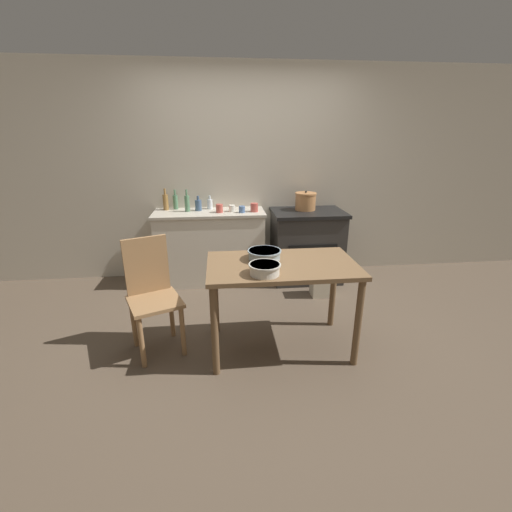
{
  "coord_description": "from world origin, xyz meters",
  "views": [
    {
      "loc": [
        -0.35,
        -2.74,
        1.77
      ],
      "look_at": [
        0.0,
        0.55,
        0.58
      ],
      "focal_mm": 24.0,
      "sensor_mm": 36.0,
      "label": 1
    }
  ],
  "objects": [
    {
      "name": "bottle_left",
      "position": [
        -0.74,
        1.34,
        0.99
      ],
      "size": [
        0.06,
        0.06,
        0.26
      ],
      "color": "#517F5B",
      "rests_on": "counter_cabinet"
    },
    {
      "name": "work_table",
      "position": [
        0.13,
        -0.21,
        0.67
      ],
      "size": [
        1.2,
        0.71,
        0.78
      ],
      "color": "brown",
      "rests_on": "ground_plane"
    },
    {
      "name": "bottle_center",
      "position": [
        -0.89,
        1.49,
        0.98
      ],
      "size": [
        0.06,
        0.06,
        0.24
      ],
      "color": "#517F5B",
      "rests_on": "counter_cabinet"
    },
    {
      "name": "bottle_mid_left",
      "position": [
        -0.47,
        1.46,
        0.95
      ],
      "size": [
        0.07,
        0.07,
        0.16
      ],
      "color": "silver",
      "rests_on": "counter_cabinet"
    },
    {
      "name": "cup_center_right",
      "position": [
        -0.1,
        1.21,
        0.92
      ],
      "size": [
        0.07,
        0.07,
        0.08
      ],
      "primitive_type": "cylinder",
      "color": "#4C6B99",
      "rests_on": "counter_cabinet"
    },
    {
      "name": "stock_pot",
      "position": [
        0.69,
        1.31,
        0.98
      ],
      "size": [
        0.26,
        0.26,
        0.23
      ],
      "color": "#B77A47",
      "rests_on": "stove"
    },
    {
      "name": "mixing_bowl_small",
      "position": [
        -0.04,
        -0.42,
        0.83
      ],
      "size": [
        0.24,
        0.24,
        0.08
      ],
      "color": "silver",
      "rests_on": "work_table"
    },
    {
      "name": "bottle_far_left",
      "position": [
        -0.61,
        1.37,
        0.95
      ],
      "size": [
        0.08,
        0.08,
        0.18
      ],
      "color": "#3D5675",
      "rests_on": "counter_cabinet"
    },
    {
      "name": "bottle_center_left",
      "position": [
        -1.0,
        1.45,
        0.99
      ],
      "size": [
        0.06,
        0.06,
        0.26
      ],
      "color": "olive",
      "rests_on": "counter_cabinet"
    },
    {
      "name": "ground_plane",
      "position": [
        0.0,
        0.0,
        0.0
      ],
      "size": [
        14.0,
        14.0,
        0.0
      ],
      "primitive_type": "plane",
      "color": "brown"
    },
    {
      "name": "cup_mid_right",
      "position": [
        -0.21,
        1.28,
        0.92
      ],
      "size": [
        0.07,
        0.07,
        0.08
      ],
      "primitive_type": "cylinder",
      "color": "silver",
      "rests_on": "counter_cabinet"
    },
    {
      "name": "cup_far_right",
      "position": [
        0.05,
        1.24,
        0.94
      ],
      "size": [
        0.09,
        0.09,
        0.1
      ],
      "primitive_type": "cylinder",
      "color": "#B74C42",
      "rests_on": "counter_cabinet"
    },
    {
      "name": "cup_right",
      "position": [
        -0.36,
        1.24,
        0.93
      ],
      "size": [
        0.08,
        0.08,
        0.1
      ],
      "primitive_type": "cylinder",
      "color": "#B74C42",
      "rests_on": "counter_cabinet"
    },
    {
      "name": "wall_back",
      "position": [
        0.0,
        1.58,
        1.27
      ],
      "size": [
        8.0,
        0.07,
        2.55
      ],
      "color": "beige",
      "rests_on": "ground_plane"
    },
    {
      "name": "counter_cabinet",
      "position": [
        -0.48,
        1.3,
        0.44
      ],
      "size": [
        1.32,
        0.52,
        0.89
      ],
      "color": "beige",
      "rests_on": "ground_plane"
    },
    {
      "name": "mixing_bowl_large",
      "position": [
        0.0,
        -0.1,
        0.83
      ],
      "size": [
        0.28,
        0.28,
        0.08
      ],
      "color": "#93A8B2",
      "rests_on": "work_table"
    },
    {
      "name": "flour_sack",
      "position": [
        0.79,
        0.73,
        0.19
      ],
      "size": [
        0.26,
        0.18,
        0.37
      ],
      "primitive_type": "cube",
      "color": "beige",
      "rests_on": "ground_plane"
    },
    {
      "name": "stove",
      "position": [
        0.71,
        1.25,
        0.44
      ],
      "size": [
        0.87,
        0.64,
        0.88
      ],
      "color": "#2D2B28",
      "rests_on": "ground_plane"
    },
    {
      "name": "chair",
      "position": [
        -0.94,
        -0.09,
        0.52
      ],
      "size": [
        0.52,
        0.52,
        0.97
      ],
      "rotation": [
        0.0,
        0.0,
        0.4
      ],
      "color": "#997047",
      "rests_on": "ground_plane"
    }
  ]
}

